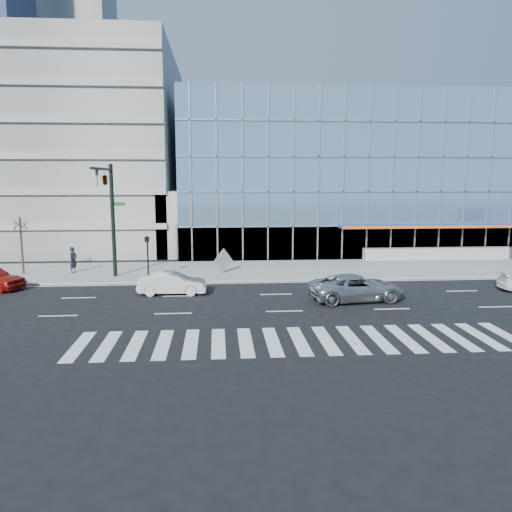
# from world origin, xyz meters

# --- Properties ---
(ground) EXTENTS (160.00, 160.00, 0.00)m
(ground) POSITION_xyz_m (0.00, 0.00, 0.00)
(ground) COLOR black
(ground) RESTS_ON ground
(sidewalk) EXTENTS (120.00, 8.00, 0.15)m
(sidewalk) POSITION_xyz_m (0.00, 8.00, 0.07)
(sidewalk) COLOR gray
(sidewalk) RESTS_ON ground
(theatre_building) EXTENTS (42.00, 26.00, 15.00)m
(theatre_building) POSITION_xyz_m (14.00, 26.00, 7.50)
(theatre_building) COLOR #77A1C7
(theatre_building) RESTS_ON ground
(parking_garage) EXTENTS (24.00, 24.00, 20.00)m
(parking_garage) POSITION_xyz_m (-20.00, 26.00, 10.00)
(parking_garage) COLOR gray
(parking_garage) RESTS_ON ground
(ramp_block) EXTENTS (6.00, 8.00, 6.00)m
(ramp_block) POSITION_xyz_m (-6.00, 18.00, 3.00)
(ramp_block) COLOR gray
(ramp_block) RESTS_ON ground
(tower_backdrop) EXTENTS (14.00, 14.00, 48.00)m
(tower_backdrop) POSITION_xyz_m (-30.00, 70.00, 24.00)
(tower_backdrop) COLOR gray
(tower_backdrop) RESTS_ON ground
(traffic_signal) EXTENTS (1.14, 5.74, 8.00)m
(traffic_signal) POSITION_xyz_m (-11.00, 4.57, 6.16)
(traffic_signal) COLOR black
(traffic_signal) RESTS_ON sidewalk
(ped_signal_post) EXTENTS (0.30, 0.33, 3.00)m
(ped_signal_post) POSITION_xyz_m (-8.50, 4.94, 2.14)
(ped_signal_post) COLOR black
(ped_signal_post) RESTS_ON sidewalk
(street_tree_near) EXTENTS (1.10, 1.10, 4.23)m
(street_tree_near) POSITION_xyz_m (-18.00, 7.50, 3.78)
(street_tree_near) COLOR #332319
(street_tree_near) RESTS_ON sidewalk
(silver_suv) EXTENTS (5.87, 3.27, 1.55)m
(silver_suv) POSITION_xyz_m (4.55, -1.96, 0.78)
(silver_suv) COLOR #B4B3B8
(silver_suv) RESTS_ON ground
(white_sedan) EXTENTS (4.26, 1.59, 1.39)m
(white_sedan) POSITION_xyz_m (-6.43, 0.54, 0.69)
(white_sedan) COLOR silver
(white_sedan) RESTS_ON ground
(pedestrian) EXTENTS (0.70, 0.83, 1.95)m
(pedestrian) POSITION_xyz_m (-14.36, 7.57, 1.12)
(pedestrian) COLOR black
(pedestrian) RESTS_ON sidewalk
(tilted_panel) EXTENTS (1.42, 1.25, 1.84)m
(tilted_panel) POSITION_xyz_m (-3.18, 6.63, 1.07)
(tilted_panel) COLOR #A0A0A0
(tilted_panel) RESTS_ON sidewalk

